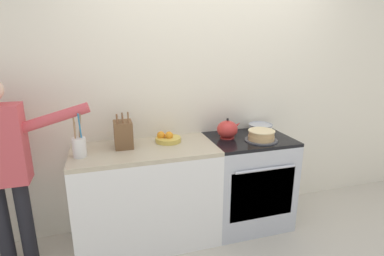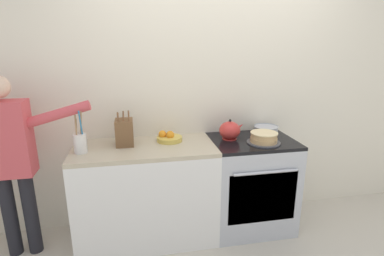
{
  "view_description": "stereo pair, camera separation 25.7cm",
  "coord_description": "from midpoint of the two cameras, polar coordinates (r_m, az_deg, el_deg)",
  "views": [
    {
      "loc": [
        -0.99,
        -2.1,
        1.74
      ],
      "look_at": [
        -0.27,
        0.27,
        1.03
      ],
      "focal_mm": 28.0,
      "sensor_mm": 36.0,
      "label": 1
    },
    {
      "loc": [
        -0.74,
        -2.16,
        1.74
      ],
      "look_at": [
        -0.27,
        0.27,
        1.03
      ],
      "focal_mm": 28.0,
      "sensor_mm": 36.0,
      "label": 2
    }
  ],
  "objects": [
    {
      "name": "ground_plane",
      "position": [
        2.88,
        9.55,
        -21.49
      ],
      "size": [
        16.0,
        16.0,
        0.0
      ],
      "primitive_type": "plane",
      "color": "beige"
    },
    {
      "name": "wall_back",
      "position": [
        2.91,
        6.51,
        7.14
      ],
      "size": [
        8.0,
        0.04,
        2.6
      ],
      "color": "silver",
      "rests_on": "ground_plane"
    },
    {
      "name": "counter_cabinet",
      "position": [
        2.76,
        -5.97,
        -12.24
      ],
      "size": [
        1.21,
        0.6,
        0.88
      ],
      "color": "white",
      "rests_on": "ground_plane"
    },
    {
      "name": "stove_range",
      "position": [
        2.99,
        13.5,
        -10.3
      ],
      "size": [
        0.76,
        0.63,
        0.88
      ],
      "color": "#B7BABF",
      "rests_on": "ground_plane"
    },
    {
      "name": "layer_cake",
      "position": [
        2.74,
        16.16,
        -1.88
      ],
      "size": [
        0.29,
        0.29,
        0.1
      ],
      "color": "#4C4C51",
      "rests_on": "stove_range"
    },
    {
      "name": "tea_kettle",
      "position": [
        2.78,
        9.89,
        -0.5
      ],
      "size": [
        0.24,
        0.19,
        0.19
      ],
      "color": "red",
      "rests_on": "stove_range"
    },
    {
      "name": "mixing_bowl",
      "position": [
        3.03,
        16.29,
        -0.34
      ],
      "size": [
        0.24,
        0.24,
        0.08
      ],
      "color": "#B7BABF",
      "rests_on": "stove_range"
    },
    {
      "name": "knife_block",
      "position": [
        2.6,
        -10.03,
        -0.84
      ],
      "size": [
        0.15,
        0.18,
        0.31
      ],
      "color": "brown",
      "rests_on": "counter_cabinet"
    },
    {
      "name": "utensil_crock",
      "position": [
        2.51,
        -17.82,
        -2.68
      ],
      "size": [
        0.1,
        0.1,
        0.35
      ],
      "color": "silver",
      "rests_on": "counter_cabinet"
    },
    {
      "name": "fruit_bowl",
      "position": [
        2.7,
        -1.76,
        -1.9
      ],
      "size": [
        0.23,
        0.23,
        0.1
      ],
      "color": "gold",
      "rests_on": "counter_cabinet"
    },
    {
      "name": "person_baker",
      "position": [
        2.68,
        -28.95,
        -4.45
      ],
      "size": [
        0.89,
        0.2,
        1.52
      ],
      "rotation": [
        0.0,
        0.0,
        0.09
      ],
      "color": "black",
      "rests_on": "ground_plane"
    }
  ]
}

